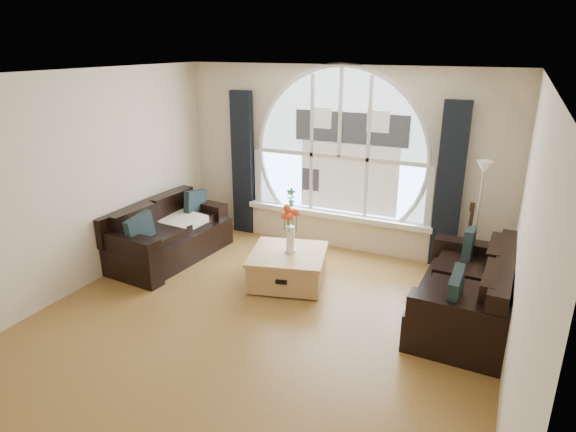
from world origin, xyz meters
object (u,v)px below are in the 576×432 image
(sofa_left, at_px, (168,232))
(sofa_right, at_px, (465,288))
(floor_lamp, at_px, (477,221))
(vase_flowers, at_px, (290,223))
(coffee_chest, at_px, (288,266))
(guitar, at_px, (469,238))
(potted_plant, at_px, (291,197))

(sofa_left, height_order, sofa_right, sofa_right)
(floor_lamp, bearing_deg, sofa_right, -89.06)
(vase_flowers, bearing_deg, coffee_chest, -112.38)
(coffee_chest, bearing_deg, guitar, 15.83)
(sofa_right, xyz_separation_m, guitar, (-0.10, 1.24, 0.13))
(guitar, bearing_deg, vase_flowers, -143.99)
(potted_plant, bearing_deg, floor_lamp, -5.59)
(potted_plant, bearing_deg, coffee_chest, -66.85)
(sofa_left, xyz_separation_m, floor_lamp, (4.07, 1.17, 0.40))
(coffee_chest, xyz_separation_m, guitar, (2.09, 1.22, 0.30))
(coffee_chest, distance_m, floor_lamp, 2.52)
(sofa_left, distance_m, potted_plant, 1.96)
(sofa_right, bearing_deg, potted_plant, 154.64)
(coffee_chest, relative_size, floor_lamp, 0.59)
(floor_lamp, relative_size, potted_plant, 5.60)
(potted_plant, bearing_deg, sofa_right, -27.40)
(sofa_left, height_order, guitar, guitar)
(potted_plant, bearing_deg, guitar, -4.43)
(sofa_left, relative_size, coffee_chest, 1.95)
(floor_lamp, bearing_deg, vase_flowers, -152.44)
(guitar, distance_m, potted_plant, 2.71)
(coffee_chest, bearing_deg, sofa_right, -14.97)
(coffee_chest, distance_m, vase_flowers, 0.58)
(vase_flowers, bearing_deg, sofa_left, -178.53)
(sofa_right, bearing_deg, vase_flowers, -179.43)
(sofa_right, relative_size, potted_plant, 6.55)
(vase_flowers, xyz_separation_m, guitar, (2.07, 1.18, -0.29))
(coffee_chest, bearing_deg, potted_plant, 98.65)
(sofa_left, bearing_deg, potted_plant, 52.94)
(coffee_chest, bearing_deg, vase_flowers, 53.12)
(guitar, relative_size, potted_plant, 3.71)
(floor_lamp, bearing_deg, sofa_left, -163.95)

